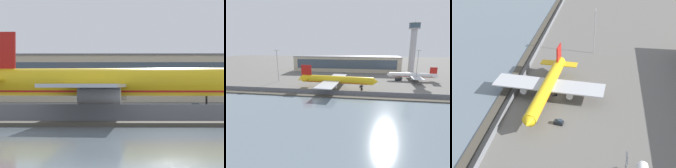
{
  "view_description": "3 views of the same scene",
  "coord_description": "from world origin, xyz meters",
  "views": [
    {
      "loc": [
        2.7,
        -73.63,
        4.97
      ],
      "look_at": [
        2.06,
        -4.97,
        5.17
      ],
      "focal_mm": 70.0,
      "sensor_mm": 36.0,
      "label": 1
    },
    {
      "loc": [
        18.02,
        -104.06,
        27.07
      ],
      "look_at": [
        2.74,
        -3.0,
        2.75
      ],
      "focal_mm": 28.0,
      "sensor_mm": 36.0,
      "label": 2
    },
    {
      "loc": [
        99.06,
        16.27,
        62.98
      ],
      "look_at": [
        -2.72,
        2.27,
        4.38
      ],
      "focal_mm": 50.0,
      "sensor_mm": 36.0,
      "label": 3
    }
  ],
  "objects": [
    {
      "name": "ground_plane",
      "position": [
        0.0,
        0.0,
        0.0
      ],
      "size": [
        500.0,
        500.0,
        0.0
      ],
      "primitive_type": "plane",
      "color": "#66635E"
    },
    {
      "name": "waterfront_lagoon",
      "position": [
        0.0,
        -71.0,
        0.0
      ],
      "size": [
        320.0,
        98.0,
        0.01
      ],
      "color": "slate",
      "rests_on": "ground"
    },
    {
      "name": "shoreline_seawall",
      "position": [
        0.0,
        -20.5,
        0.25
      ],
      "size": [
        320.0,
        3.0,
        0.5
      ],
      "color": "#474238",
      "rests_on": "ground"
    },
    {
      "name": "perimeter_fence",
      "position": [
        0.0,
        -16.0,
        1.23
      ],
      "size": [
        280.0,
        0.1,
        2.45
      ],
      "color": "slate",
      "rests_on": "ground"
    },
    {
      "name": "cargo_jet_yellow",
      "position": [
        1.14,
        -3.27,
        5.29
      ],
      "size": [
        48.92,
        42.26,
        13.86
      ],
      "color": "yellow",
      "rests_on": "ground"
    },
    {
      "name": "passenger_jet_white_red",
      "position": [
        53.18,
        27.62,
        3.85
      ],
      "size": [
        36.1,
        31.08,
        10.09
      ],
      "color": "white",
      "rests_on": "ground"
    },
    {
      "name": "baggage_tug",
      "position": [
        16.67,
        3.21,
        0.81
      ],
      "size": [
        2.23,
        3.46,
        1.8
      ],
      "color": "#1E2328",
      "rests_on": "ground"
    },
    {
      "name": "ops_van",
      "position": [
        42.95,
        25.03,
        1.28
      ],
      "size": [
        5.28,
        5.03,
        2.48
      ],
      "color": "#1E2328",
      "rests_on": "ground"
    },
    {
      "name": "control_tower",
      "position": [
        59.29,
        59.01,
        25.77
      ],
      "size": [
        10.06,
        10.06,
        45.82
      ],
      "color": "#ADADB2",
      "rests_on": "ground"
    },
    {
      "name": "terminal_building",
      "position": [
        0.7,
        65.89,
        7.2
      ],
      "size": [
        100.46,
        21.61,
        14.39
      ],
      "color": "#BCB299",
      "rests_on": "ground"
    },
    {
      "name": "apron_light_mast_apron_west",
      "position": [
        -42.84,
        11.5,
        12.33
      ],
      "size": [
        3.2,
        0.4,
        22.07
      ],
      "color": "#93969B",
      "rests_on": "ground"
    },
    {
      "name": "apron_light_mast_apron_east",
      "position": [
        53.93,
        22.02,
        12.4
      ],
      "size": [
        3.2,
        0.4,
        22.22
      ],
      "color": "#93969B",
      "rests_on": "ground"
    }
  ]
}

